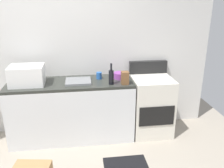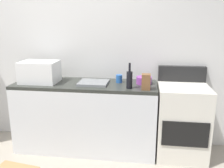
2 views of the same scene
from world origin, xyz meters
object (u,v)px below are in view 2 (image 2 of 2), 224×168
stove_oven (182,120)px  wine_bottle (129,79)px  knife_block (146,82)px  mixing_bowl (144,80)px  coffee_mug (119,79)px  microwave (40,72)px

stove_oven → wine_bottle: (-0.65, -0.18, 0.54)m
knife_block → mixing_bowl: knife_block is taller
stove_oven → knife_block: bearing=-156.6°
wine_bottle → coffee_mug: (-0.15, 0.26, -0.06)m
coffee_mug → mixing_bowl: (0.31, -0.02, -0.00)m
coffee_mug → knife_block: size_ratio=0.56×
mixing_bowl → microwave: bearing=-175.9°
microwave → mixing_bowl: bearing=4.1°
stove_oven → wine_bottle: bearing=-164.5°
stove_oven → mixing_bowl: 0.68m
stove_oven → mixing_bowl: stove_oven is taller
microwave → wine_bottle: wine_bottle is taller
coffee_mug → mixing_bowl: 0.32m
stove_oven → coffee_mug: bearing=174.3°
stove_oven → wine_bottle: size_ratio=3.67×
stove_oven → knife_block: stove_oven is taller
stove_oven → coffee_mug: (-0.80, 0.08, 0.48)m
wine_bottle → coffee_mug: bearing=119.6°
mixing_bowl → stove_oven: bearing=-6.7°
coffee_mug → knife_block: (0.34, -0.28, 0.04)m
knife_block → stove_oven: bearing=23.4°
microwave → wine_bottle: (1.15, -0.14, -0.03)m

